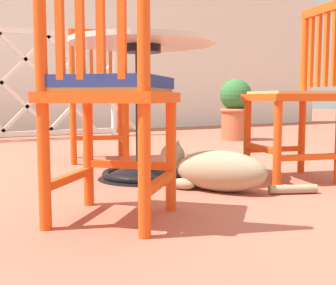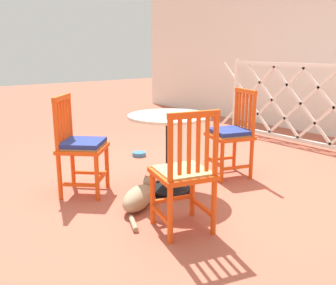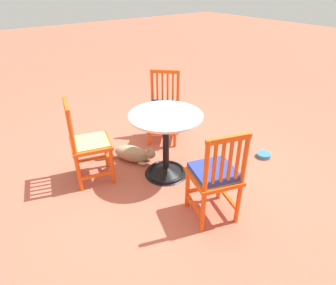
% 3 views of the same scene
% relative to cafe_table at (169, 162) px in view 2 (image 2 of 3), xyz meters
% --- Properties ---
extents(ground_plane, '(24.00, 24.00, 0.00)m').
position_rel_cafe_table_xyz_m(ground_plane, '(0.04, 0.09, -0.28)').
color(ground_plane, '#AD5642').
extents(lattice_fence_panel, '(2.97, 0.06, 1.16)m').
position_rel_cafe_table_xyz_m(lattice_fence_panel, '(-0.29, 2.56, 0.30)').
color(lattice_fence_panel, silver).
rests_on(lattice_fence_panel, ground_plane).
extents(cafe_table, '(0.76, 0.76, 0.73)m').
position_rel_cafe_table_xyz_m(cafe_table, '(0.00, 0.00, 0.00)').
color(cafe_table, black).
rests_on(cafe_table, ground_plane).
extents(orange_chair_tucked_in, '(0.50, 0.50, 0.91)m').
position_rel_cafe_table_xyz_m(orange_chair_tucked_in, '(0.05, 0.78, 0.16)').
color(orange_chair_tucked_in, '#E04C14').
rests_on(orange_chair_tucked_in, ground_plane).
extents(orange_chair_near_fence, '(0.57, 0.57, 0.91)m').
position_rel_cafe_table_xyz_m(orange_chair_near_fence, '(-0.46, -0.67, 0.16)').
color(orange_chair_near_fence, '#E04C14').
rests_on(orange_chair_near_fence, ground_plane).
extents(orange_chair_by_planter, '(0.49, 0.49, 0.91)m').
position_rel_cafe_table_xyz_m(orange_chair_by_planter, '(0.70, -0.42, 0.15)').
color(orange_chair_by_planter, '#E04C14').
rests_on(orange_chair_by_planter, ground_plane).
extents(tabby_cat, '(0.56, 0.55, 0.23)m').
position_rel_cafe_table_xyz_m(tabby_cat, '(0.15, -0.43, -0.19)').
color(tabby_cat, '#9E896B').
rests_on(tabby_cat, ground_plane).
extents(pet_water_bowl, '(0.17, 0.17, 0.05)m').
position_rel_cafe_table_xyz_m(pet_water_bowl, '(-1.17, 0.44, -0.26)').
color(pet_water_bowl, teal).
rests_on(pet_water_bowl, ground_plane).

